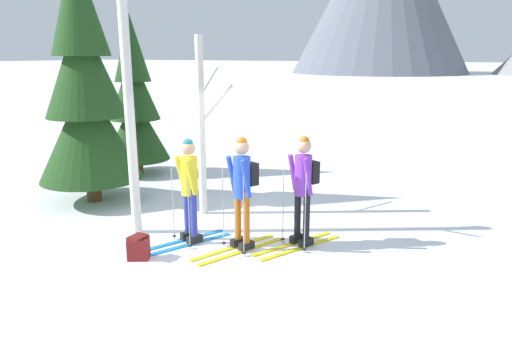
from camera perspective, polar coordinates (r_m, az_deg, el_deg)
name	(u,v)px	position (r m, az deg, el deg)	size (l,w,h in m)	color
ground_plane	(239,245)	(8.03, -2.01, -7.96)	(400.00, 400.00, 0.00)	white
skier_in_yellow	(189,186)	(7.94, -8.04, -0.84)	(0.94, 1.58, 1.78)	#1E84D1
skier_in_blue	(242,186)	(7.57, -1.65, -0.84)	(0.92, 1.68, 1.86)	yellow
skier_in_purple	(303,184)	(7.75, 5.68, -0.60)	(1.00, 1.67, 1.85)	yellow
pine_tree_near	(85,91)	(10.56, -19.80, 9.91)	(2.14, 2.14, 5.17)	#51381E
pine_tree_mid	(134,103)	(12.82, -14.35, 8.79)	(1.69, 1.69, 4.09)	#51381E
birch_tree_tall	(128,92)	(8.33, -15.02, 9.98)	(0.59, 0.76, 4.84)	silver
birch_tree_slender	(202,126)	(9.25, -6.50, 6.33)	(0.65, 0.80, 3.45)	silver
backpack_on_snow_front	(138,248)	(7.69, -13.89, -7.98)	(0.40, 0.37, 0.38)	maroon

